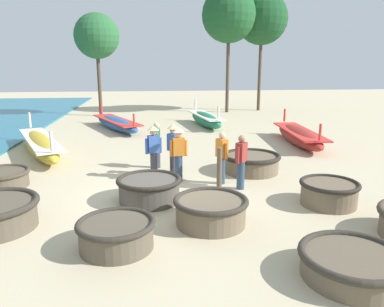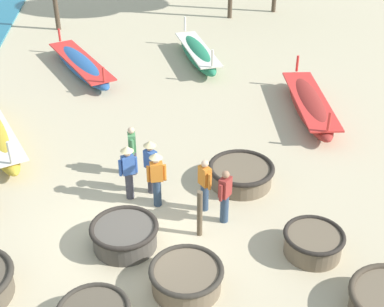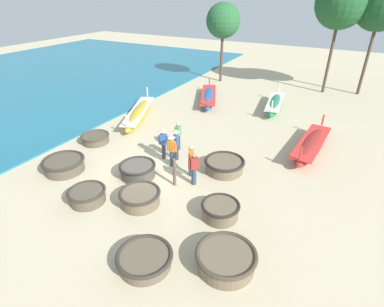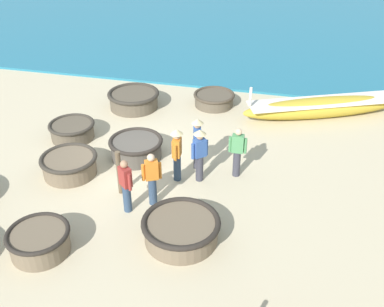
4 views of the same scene
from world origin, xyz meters
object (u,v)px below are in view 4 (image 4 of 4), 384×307
object	(u,v)px
coracle_weathered	(39,241)
coracle_front_right	(214,99)
coracle_front_left	(181,229)
mooring_post_mid_beach	(119,173)
coracle_far_right	(134,99)
fisherman_by_coracle	(152,178)
fisherman_standing_left	(200,152)
fisherman_standing_right	(197,140)
coracle_center	(72,130)
coracle_upturned	(136,147)
coracle_beside_post	(69,164)
fisherman_hauling	(237,151)
long_boat_blue_hull	(321,107)
fisherman_crouching	(126,185)
fisherman_with_hat	(177,152)

from	to	relation	value
coracle_weathered	coracle_front_right	distance (m)	9.13
coracle_front_left	mooring_post_mid_beach	xyz separation A→B (m)	(-1.47, -2.14, 0.33)
coracle_far_right	fisherman_by_coracle	bearing A→B (deg)	24.67
fisherman_standing_left	fisherman_standing_right	distance (m)	0.65
coracle_center	coracle_upturned	distance (m)	2.59
coracle_front_left	fisherman_standing_left	world-z (taller)	fisherman_standing_left
coracle_weathered	fisherman_standing_right	size ratio (longest dim) A/B	0.89
coracle_front_right	fisherman_by_coracle	world-z (taller)	fisherman_by_coracle
fisherman_standing_left	coracle_upturned	bearing A→B (deg)	-109.14
coracle_front_left	coracle_center	distance (m)	6.28
coracle_front_left	coracle_beside_post	size ratio (longest dim) A/B	1.14
fisherman_hauling	fisherman_by_coracle	world-z (taller)	same
fisherman_hauling	mooring_post_mid_beach	distance (m)	3.42
long_boat_blue_hull	fisherman_hauling	bearing A→B (deg)	-28.32
coracle_front_left	mooring_post_mid_beach	world-z (taller)	mooring_post_mid_beach
coracle_front_left	coracle_upturned	size ratio (longest dim) A/B	1.13
fisherman_crouching	fisherman_standing_right	size ratio (longest dim) A/B	0.94
fisherman_hauling	fisherman_standing_right	bearing A→B (deg)	-95.80
coracle_front_left	coracle_center	size ratio (longest dim) A/B	1.25
coracle_front_right	fisherman_with_hat	size ratio (longest dim) A/B	0.95
coracle_upturned	fisherman_crouching	xyz separation A→B (m)	(2.59, 0.68, 0.49)
coracle_center	fisherman_crouching	bearing A→B (deg)	44.59
coracle_front_right	fisherman_by_coracle	bearing A→B (deg)	-3.69
fisherman_by_coracle	coracle_beside_post	bearing A→B (deg)	-105.42
fisherman_standing_left	fisherman_crouching	distance (m)	2.39
coracle_beside_post	coracle_center	xyz separation A→B (m)	(-2.00, -0.90, -0.02)
coracle_far_right	fisherman_standing_right	xyz separation A→B (m)	(3.53, 3.30, 0.61)
coracle_front_right	coracle_far_right	bearing A→B (deg)	-73.18
coracle_upturned	fisherman_by_coracle	xyz separation A→B (m)	(2.14, 1.24, 0.49)
coracle_weathered	fisherman_standing_left	xyz separation A→B (m)	(-3.76, 3.00, 0.62)
coracle_beside_post	coracle_upturned	xyz separation A→B (m)	(-1.36, 1.61, 0.01)
coracle_far_right	coracle_weathered	xyz separation A→B (m)	(7.91, 0.52, -0.01)
fisherman_crouching	coracle_far_right	bearing A→B (deg)	-161.66
fisherman_standing_left	mooring_post_mid_beach	size ratio (longest dim) A/B	1.25
coracle_front_right	coracle_beside_post	bearing A→B (deg)	-30.03
coracle_beside_post	coracle_upturned	size ratio (longest dim) A/B	0.99
coracle_upturned	mooring_post_mid_beach	xyz separation A→B (m)	(1.88, 0.20, 0.32)
coracle_beside_post	fisherman_hauling	bearing A→B (deg)	102.65
coracle_front_left	fisherman_standing_right	size ratio (longest dim) A/B	1.15
coracle_center	mooring_post_mid_beach	distance (m)	3.72
coracle_front_left	coracle_upturned	distance (m)	4.09
coracle_front_left	fisherman_with_hat	distance (m)	2.65
fisherman_standing_left	coracle_far_right	bearing A→B (deg)	-139.75
coracle_beside_post	fisherman_with_hat	world-z (taller)	fisherman_with_hat
coracle_center	fisherman_crouching	size ratio (longest dim) A/B	0.98
coracle_front_left	fisherman_hauling	bearing A→B (deg)	164.08
coracle_front_left	fisherman_with_hat	xyz separation A→B (m)	(-2.46, -0.76, 0.62)
fisherman_crouching	fisherman_with_hat	bearing A→B (deg)	152.04
fisherman_crouching	fisherman_hauling	size ratio (longest dim) A/B	1.00
coracle_front_left	mooring_post_mid_beach	distance (m)	2.61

